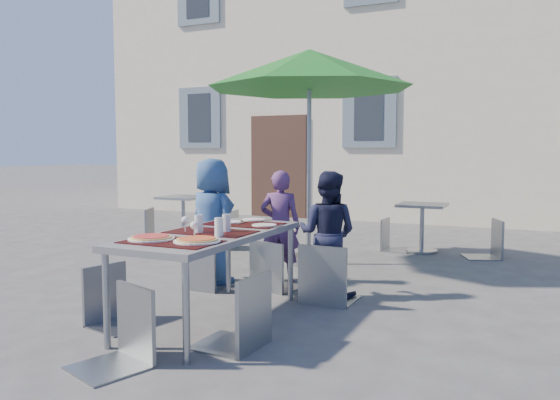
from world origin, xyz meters
The scene contains 23 objects.
ground centered at (0.00, 0.00, 0.00)m, with size 90.00×90.00×0.00m, color #444446.
building centered at (0.00, 11.50, 4.85)m, with size 13.60×8.20×11.10m.
dining_table centered at (0.60, 0.53, 0.70)m, with size 0.80×1.85×0.76m.
pizza_near_left centered at (0.41, -0.01, 0.77)m, with size 0.34×0.34×0.03m.
pizza_near_right centered at (0.78, 0.04, 0.77)m, with size 0.34×0.34×0.03m.
glassware centered at (0.65, 0.43, 0.83)m, with size 0.45×0.45×0.15m.
place_settings centered at (0.61, 1.17, 0.76)m, with size 0.66×0.54×0.01m.
child_0 centered at (-0.10, 1.67, 0.67)m, with size 0.66×0.43×1.34m, color #32558B.
child_1 centered at (0.53, 2.05, 0.61)m, with size 0.44×0.29×1.22m, color #5C346B.
child_2 centered at (1.19, 1.71, 0.61)m, with size 0.60×0.34×1.23m, color #171933.
chair_0 centered at (-0.03, 1.39, 0.51)m, with size 0.40×0.40×0.88m.
chair_1 centered at (0.62, 1.67, 0.57)m, with size 0.52×0.53×0.97m.
chair_2 centered at (1.29, 1.43, 0.63)m, with size 0.48×0.49×1.06m.
chair_3 centered at (-0.10, 0.12, 0.54)m, with size 0.49×0.49×0.92m.
chair_4 centered at (1.13, 0.07, 0.61)m, with size 0.48×0.48×1.03m.
chair_5 centered at (0.55, -0.52, 0.58)m, with size 0.55×0.56×0.98m.
patio_umbrella centered at (0.47, 3.04, 2.40)m, with size 2.55×2.55×2.66m.
cafe_table_0 centered at (-2.07, 3.98, 0.47)m, with size 0.66×0.66×0.71m.
bg_chair_l_0 centered at (-2.35, 3.64, 0.59)m, with size 0.59×0.58×1.01m.
bg_chair_r_0 centered at (-1.09, 3.61, 0.62)m, with size 0.50×0.50×1.05m.
cafe_table_1 centered at (1.62, 4.47, 0.45)m, with size 0.64×0.64×0.69m.
bg_chair_l_1 centered at (1.19, 4.45, 0.50)m, with size 0.41×0.40×0.86m.
bg_chair_r_1 centered at (2.51, 4.42, 0.58)m, with size 0.56×0.56×0.98m.
Camera 1 is at (2.97, -3.28, 1.41)m, focal length 35.00 mm.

